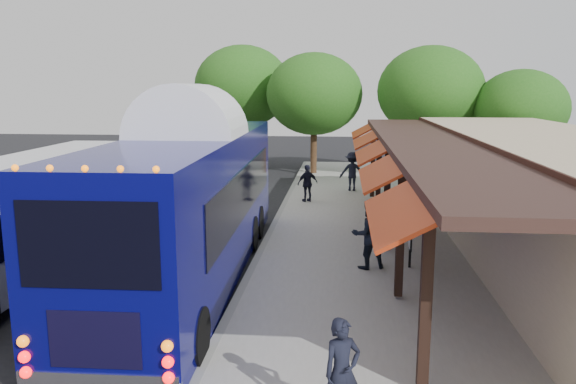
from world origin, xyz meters
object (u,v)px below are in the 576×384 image
at_px(ped_a, 342,371).
at_px(ped_c, 308,183).
at_px(coach_bus, 191,197).
at_px(city_bus, 27,212).
at_px(ped_b, 368,234).
at_px(sign_board, 410,240).
at_px(ped_d, 352,171).

distance_m(ped_a, ped_c, 16.05).
xyz_separation_m(coach_bus, city_bus, (-4.42, -0.18, -0.46)).
xyz_separation_m(ped_a, ped_c, (-1.48, 15.98, 0.00)).
bearing_deg(ped_b, city_bus, -14.34).
bearing_deg(ped_c, ped_a, 65.15).
bearing_deg(sign_board, ped_c, 112.83).
distance_m(coach_bus, sign_board, 5.96).
distance_m(city_bus, ped_a, 10.48).
bearing_deg(ped_b, ped_d, -108.94).
height_order(ped_b, ped_c, ped_b).
bearing_deg(ped_d, ped_a, 84.67).
relative_size(city_bus, ped_a, 7.24).
height_order(coach_bus, ped_c, coach_bus).
distance_m(ped_a, ped_d, 18.78).
relative_size(ped_a, ped_c, 1.00).
distance_m(city_bus, ped_d, 15.30).
height_order(city_bus, ped_a, city_bus).
bearing_deg(city_bus, sign_board, 4.93).
xyz_separation_m(ped_c, ped_d, (1.93, 2.79, 0.12)).
bearing_deg(city_bus, ped_d, 53.82).
relative_size(coach_bus, ped_d, 6.92).
xyz_separation_m(ped_a, ped_b, (0.68, 7.20, 0.15)).
bearing_deg(sign_board, ped_b, -170.67).
bearing_deg(city_bus, ped_a, -37.99).
height_order(coach_bus, city_bus, coach_bus).
height_order(coach_bus, sign_board, coach_bus).
height_order(ped_d, sign_board, ped_d).
bearing_deg(ped_c, ped_b, 73.71).
height_order(ped_c, ped_d, ped_d).
bearing_deg(ped_d, sign_board, 92.91).
relative_size(city_bus, ped_d, 6.28).
distance_m(ped_b, ped_c, 9.05).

